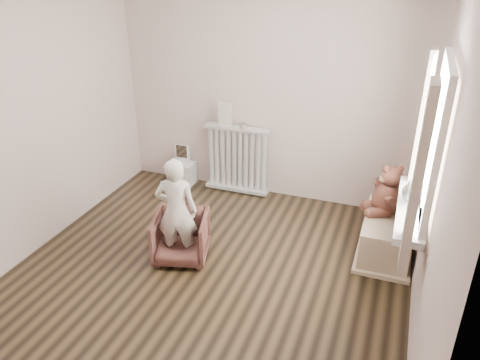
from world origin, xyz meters
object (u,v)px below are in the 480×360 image
(toy_bench, at_px, (387,235))
(plush_cat, at_px, (413,190))
(radiator, at_px, (237,163))
(armchair, at_px, (181,237))
(child, at_px, (177,211))
(toy_vanity, at_px, (181,163))
(teddy_bear, at_px, (390,189))

(toy_bench, height_order, plush_cat, plush_cat)
(radiator, height_order, toy_bench, radiator)
(armchair, height_order, child, child)
(toy_vanity, relative_size, toy_bench, 0.60)
(radiator, bearing_deg, plush_cat, -33.27)
(child, xyz_separation_m, teddy_bear, (1.83, 0.92, 0.12))
(toy_vanity, height_order, teddy_bear, teddy_bear)
(child, relative_size, plush_cat, 4.04)
(plush_cat, bearing_deg, toy_bench, 116.05)
(teddy_bear, relative_size, plush_cat, 1.91)
(radiator, xyz_separation_m, armchair, (-0.01, -1.53, -0.15))
(child, relative_size, teddy_bear, 2.12)
(armchair, xyz_separation_m, toy_bench, (1.87, 0.78, -0.04))
(toy_vanity, relative_size, child, 0.48)
(teddy_bear, bearing_deg, toy_bench, -91.56)
(radiator, height_order, plush_cat, plush_cat)
(teddy_bear, bearing_deg, plush_cat, -98.70)
(armchair, bearing_deg, plush_cat, -9.99)
(child, xyz_separation_m, toy_bench, (1.87, 0.83, -0.35))
(toy_vanity, bearing_deg, toy_bench, -15.38)
(radiator, relative_size, armchair, 1.63)
(armchair, relative_size, teddy_bear, 1.04)
(armchair, bearing_deg, toy_vanity, 100.24)
(toy_bench, bearing_deg, plush_cat, -76.03)
(toy_vanity, height_order, plush_cat, plush_cat)
(toy_vanity, distance_m, armchair, 1.67)
(toy_vanity, distance_m, child, 1.74)
(toy_bench, distance_m, plush_cat, 0.99)
(armchair, xyz_separation_m, teddy_bear, (1.83, 0.87, 0.43))
(teddy_bear, bearing_deg, radiator, 136.26)
(armchair, relative_size, toy_bench, 0.61)
(armchair, xyz_separation_m, plush_cat, (2.01, 0.22, 0.76))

